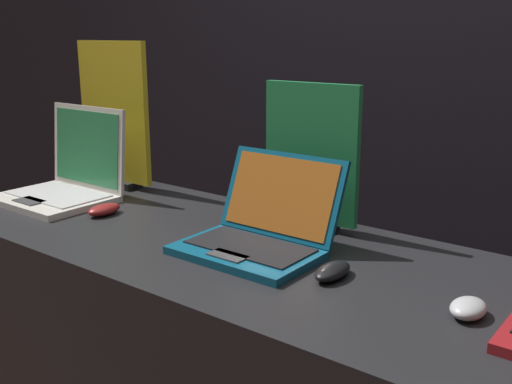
{
  "coord_description": "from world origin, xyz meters",
  "views": [
    {
      "loc": [
        0.85,
        -0.78,
        1.41
      ],
      "look_at": [
        -0.01,
        0.34,
        1.04
      ],
      "focal_mm": 42.0,
      "sensor_mm": 36.0,
      "label": 1
    }
  ],
  "objects_px": {
    "mouse_front": "(104,210)",
    "promo_stand_middle": "(310,160)",
    "mouse_back": "(468,308)",
    "laptop_front": "(67,178)",
    "promo_stand_front": "(114,118)",
    "mouse_middle": "(333,271)",
    "laptop_middle": "(259,229)"
  },
  "relations": [
    {
      "from": "mouse_front",
      "to": "mouse_middle",
      "type": "xyz_separation_m",
      "value": [
        0.79,
        -0.0,
        0.0
      ]
    },
    {
      "from": "laptop_front",
      "to": "laptop_middle",
      "type": "xyz_separation_m",
      "value": [
        0.79,
        -0.0,
        -0.01
      ]
    },
    {
      "from": "mouse_middle",
      "to": "promo_stand_middle",
      "type": "height_order",
      "value": "promo_stand_middle"
    },
    {
      "from": "mouse_middle",
      "to": "mouse_back",
      "type": "xyz_separation_m",
      "value": [
        0.3,
        -0.0,
        0.0
      ]
    },
    {
      "from": "laptop_middle",
      "to": "mouse_back",
      "type": "height_order",
      "value": "laptop_middle"
    },
    {
      "from": "laptop_front",
      "to": "mouse_back",
      "type": "xyz_separation_m",
      "value": [
        1.33,
        -0.05,
        -0.05
      ]
    },
    {
      "from": "laptop_front",
      "to": "mouse_middle",
      "type": "xyz_separation_m",
      "value": [
        1.03,
        -0.05,
        -0.05
      ]
    },
    {
      "from": "laptop_front",
      "to": "promo_stand_middle",
      "type": "height_order",
      "value": "promo_stand_middle"
    },
    {
      "from": "laptop_front",
      "to": "promo_stand_middle",
      "type": "relative_size",
      "value": 0.89
    },
    {
      "from": "promo_stand_front",
      "to": "laptop_middle",
      "type": "bearing_deg",
      "value": -15.01
    },
    {
      "from": "mouse_front",
      "to": "laptop_middle",
      "type": "xyz_separation_m",
      "value": [
        0.55,
        0.05,
        0.04
      ]
    },
    {
      "from": "mouse_back",
      "to": "mouse_middle",
      "type": "bearing_deg",
      "value": 179.1
    },
    {
      "from": "mouse_front",
      "to": "promo_stand_middle",
      "type": "relative_size",
      "value": 0.27
    },
    {
      "from": "laptop_front",
      "to": "mouse_back",
      "type": "height_order",
      "value": "laptop_front"
    },
    {
      "from": "laptop_middle",
      "to": "mouse_back",
      "type": "bearing_deg",
      "value": -5.42
    },
    {
      "from": "mouse_front",
      "to": "promo_stand_front",
      "type": "relative_size",
      "value": 0.22
    },
    {
      "from": "laptop_front",
      "to": "promo_stand_middle",
      "type": "xyz_separation_m",
      "value": [
        0.79,
        0.23,
        0.12
      ]
    },
    {
      "from": "mouse_middle",
      "to": "promo_stand_middle",
      "type": "xyz_separation_m",
      "value": [
        -0.24,
        0.27,
        0.17
      ]
    },
    {
      "from": "laptop_front",
      "to": "promo_stand_front",
      "type": "height_order",
      "value": "promo_stand_front"
    },
    {
      "from": "laptop_front",
      "to": "laptop_middle",
      "type": "distance_m",
      "value": 0.79
    },
    {
      "from": "promo_stand_front",
      "to": "mouse_back",
      "type": "distance_m",
      "value": 1.38
    },
    {
      "from": "mouse_front",
      "to": "mouse_back",
      "type": "relative_size",
      "value": 1.19
    },
    {
      "from": "laptop_front",
      "to": "promo_stand_front",
      "type": "relative_size",
      "value": 0.71
    },
    {
      "from": "promo_stand_front",
      "to": "laptop_middle",
      "type": "relative_size",
      "value": 1.47
    },
    {
      "from": "mouse_front",
      "to": "mouse_back",
      "type": "distance_m",
      "value": 1.09
    },
    {
      "from": "promo_stand_front",
      "to": "mouse_middle",
      "type": "distance_m",
      "value": 1.09
    },
    {
      "from": "mouse_middle",
      "to": "mouse_back",
      "type": "bearing_deg",
      "value": -0.9
    },
    {
      "from": "laptop_middle",
      "to": "promo_stand_middle",
      "type": "xyz_separation_m",
      "value": [
        -0.0,
        0.23,
        0.14
      ]
    },
    {
      "from": "laptop_middle",
      "to": "mouse_middle",
      "type": "relative_size",
      "value": 2.9
    },
    {
      "from": "mouse_middle",
      "to": "promo_stand_front",
      "type": "bearing_deg",
      "value": 165.92
    },
    {
      "from": "laptop_middle",
      "to": "mouse_middle",
      "type": "bearing_deg",
      "value": -10.99
    },
    {
      "from": "laptop_middle",
      "to": "laptop_front",
      "type": "bearing_deg",
      "value": 179.84
    }
  ]
}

